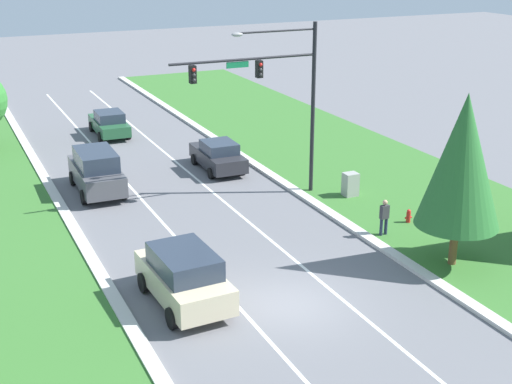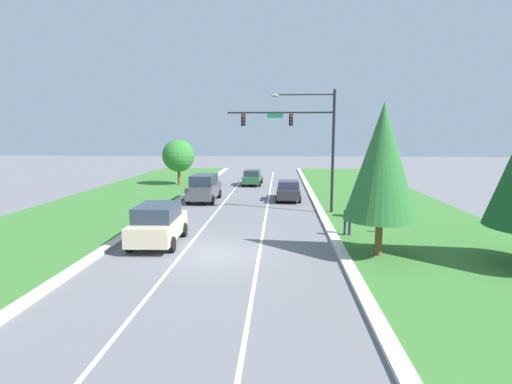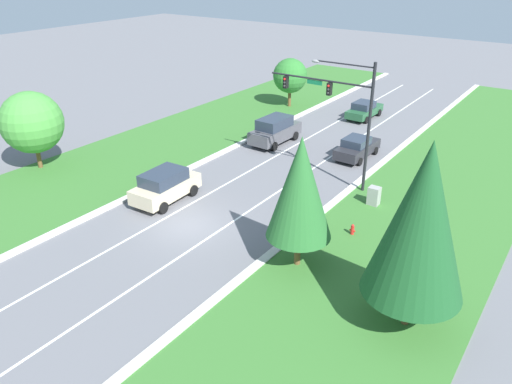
# 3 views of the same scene
# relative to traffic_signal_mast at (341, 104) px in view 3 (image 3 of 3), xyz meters

# --- Properties ---
(ground_plane) EXTENTS (160.00, 160.00, 0.00)m
(ground_plane) POSITION_rel_traffic_signal_mast_xyz_m (-4.37, -10.19, -5.63)
(ground_plane) COLOR slate
(curb_strip_right) EXTENTS (0.50, 90.00, 0.15)m
(curb_strip_right) POSITION_rel_traffic_signal_mast_xyz_m (1.28, -10.19, -5.55)
(curb_strip_right) COLOR beige
(curb_strip_right) RESTS_ON ground_plane
(curb_strip_left) EXTENTS (0.50, 90.00, 0.15)m
(curb_strip_left) POSITION_rel_traffic_signal_mast_xyz_m (-10.02, -10.19, -5.55)
(curb_strip_left) COLOR beige
(curb_strip_left) RESTS_ON ground_plane
(grass_verge_right) EXTENTS (10.00, 90.00, 0.08)m
(grass_verge_right) POSITION_rel_traffic_signal_mast_xyz_m (6.53, -10.19, -5.59)
(grass_verge_right) COLOR #38702D
(grass_verge_right) RESTS_ON ground_plane
(grass_verge_left) EXTENTS (10.00, 90.00, 0.08)m
(grass_verge_left) POSITION_rel_traffic_signal_mast_xyz_m (-15.27, -10.19, -5.59)
(grass_verge_left) COLOR #38702D
(grass_verge_left) RESTS_ON ground_plane
(lane_stripe_inner_left) EXTENTS (0.14, 81.00, 0.01)m
(lane_stripe_inner_left) POSITION_rel_traffic_signal_mast_xyz_m (-6.17, -10.19, -5.62)
(lane_stripe_inner_left) COLOR white
(lane_stripe_inner_left) RESTS_ON ground_plane
(lane_stripe_inner_right) EXTENTS (0.14, 81.00, 0.01)m
(lane_stripe_inner_right) POSITION_rel_traffic_signal_mast_xyz_m (-2.57, -10.19, -5.62)
(lane_stripe_inner_right) COLOR white
(lane_stripe_inner_right) RESTS_ON ground_plane
(traffic_signal_mast) EXTENTS (7.41, 0.41, 8.52)m
(traffic_signal_mast) POSITION_rel_traffic_signal_mast_xyz_m (0.00, 0.00, 0.00)
(traffic_signal_mast) COLOR black
(traffic_signal_mast) RESTS_ON ground_plane
(champagne_suv) EXTENTS (2.42, 4.77, 2.04)m
(champagne_suv) POSITION_rel_traffic_signal_mast_xyz_m (-7.78, -8.48, -4.57)
(champagne_suv) COLOR beige
(champagne_suv) RESTS_ON ground_plane
(charcoal_sedan) EXTENTS (2.16, 4.59, 1.66)m
(charcoal_sedan) POSITION_rel_traffic_signal_mast_xyz_m (-0.90, 5.39, -4.80)
(charcoal_sedan) COLOR #28282D
(charcoal_sedan) RESTS_ON ground_plane
(forest_sedan) EXTENTS (2.13, 4.73, 1.64)m
(forest_sedan) POSITION_rel_traffic_signal_mast_xyz_m (-4.61, 15.20, -4.80)
(forest_sedan) COLOR #235633
(forest_sedan) RESTS_ON ground_plane
(graphite_suv) EXTENTS (2.30, 5.14, 2.21)m
(graphite_suv) POSITION_rel_traffic_signal_mast_xyz_m (-7.88, 4.53, -4.49)
(graphite_suv) COLOR #4C4C51
(graphite_suv) RESTS_ON ground_plane
(utility_cabinet) EXTENTS (0.70, 0.60, 1.26)m
(utility_cabinet) POSITION_rel_traffic_signal_mast_xyz_m (3.41, -1.53, -5.00)
(utility_cabinet) COLOR #9E9E99
(utility_cabinet) RESTS_ON ground_plane
(pedestrian) EXTENTS (0.40, 0.25, 1.69)m
(pedestrian) POSITION_rel_traffic_signal_mast_xyz_m (2.05, -6.42, -4.69)
(pedestrian) COLOR #232842
(pedestrian) RESTS_ON ground_plane
(fire_hydrant) EXTENTS (0.34, 0.20, 0.70)m
(fire_hydrant) POSITION_rel_traffic_signal_mast_xyz_m (3.91, -5.68, -5.28)
(fire_hydrant) COLOR red
(fire_hydrant) RESTS_ON ground_plane
(conifer_near_right_tree) EXTENTS (3.25, 3.25, 6.94)m
(conifer_near_right_tree) POSITION_rel_traffic_signal_mast_xyz_m (2.85, -9.99, -1.29)
(conifer_near_right_tree) COLOR brown
(conifer_near_right_tree) RESTS_ON ground_plane
(oak_near_left_tree) EXTENTS (3.44, 3.44, 4.93)m
(oak_near_left_tree) POSITION_rel_traffic_signal_mast_xyz_m (-12.51, 14.44, -2.43)
(oak_near_left_tree) COLOR brown
(oak_near_left_tree) RESTS_ON ground_plane
(conifer_far_right_tree) EXTENTS (4.14, 4.14, 8.39)m
(conifer_far_right_tree) POSITION_rel_traffic_signal_mast_xyz_m (8.95, -11.25, -0.56)
(conifer_far_right_tree) COLOR brown
(conifer_far_right_tree) RESTS_ON ground_plane
(oak_far_left_tree) EXTENTS (4.41, 4.41, 5.73)m
(oak_far_left_tree) POSITION_rel_traffic_signal_mast_xyz_m (-19.15, -9.92, -2.11)
(oak_far_left_tree) COLOR brown
(oak_far_left_tree) RESTS_ON ground_plane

